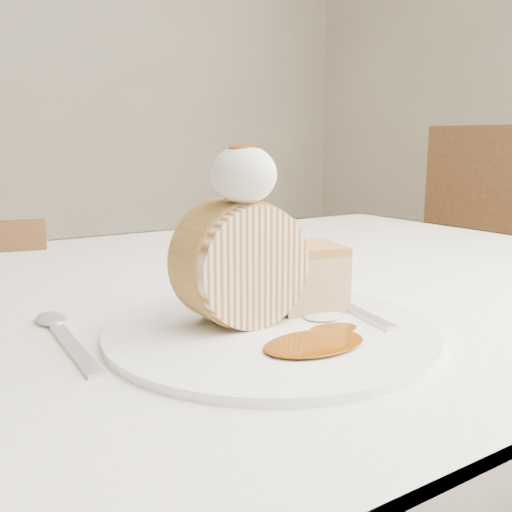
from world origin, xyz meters
TOP-DOWN VIEW (x-y plane):
  - table at (0.00, 0.20)m, footprint 1.40×0.90m
  - chair_end at (1.04, 0.50)m, footprint 0.59×0.59m
  - plate at (-0.02, -0.00)m, footprint 0.36×0.36m
  - roulade_slice at (-0.04, 0.02)m, footprint 0.11×0.07m
  - cake_chunk at (0.04, 0.03)m, footprint 0.08×0.07m
  - whipped_cream at (-0.04, 0.01)m, footprint 0.06×0.06m
  - caramel_drizzle at (-0.04, 0.01)m, footprint 0.03×0.02m
  - caramel_pool at (-0.02, -0.06)m, footprint 0.10×0.08m
  - fork at (0.07, -0.01)m, footprint 0.06×0.18m
  - spoon at (-0.18, 0.05)m, footprint 0.03×0.17m

SIDE VIEW (x-z plane):
  - chair_end at x=1.04m, z-range 0.07..1.04m
  - table at x=0.00m, z-range 0.29..1.04m
  - spoon at x=-0.18m, z-range 0.75..0.75m
  - plate at x=-0.02m, z-range 0.75..0.76m
  - fork at x=0.07m, z-range 0.76..0.76m
  - caramel_pool at x=-0.02m, z-range 0.76..0.76m
  - cake_chunk at x=0.04m, z-range 0.76..0.81m
  - roulade_slice at x=-0.04m, z-range 0.76..0.87m
  - whipped_cream at x=-0.04m, z-range 0.87..0.92m
  - caramel_drizzle at x=-0.04m, z-range 0.92..0.93m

